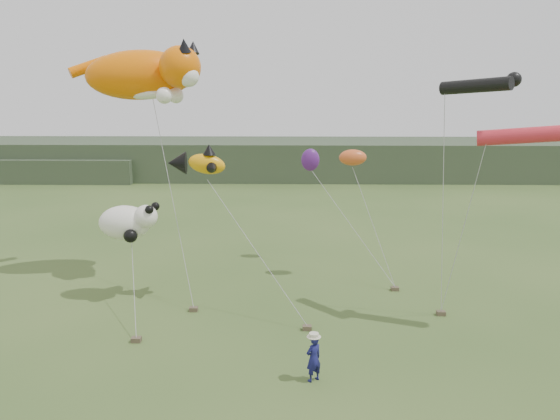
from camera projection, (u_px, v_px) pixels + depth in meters
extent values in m
plane|color=#385123|center=(321.00, 374.00, 18.12)|extent=(120.00, 120.00, 0.00)
cube|color=#2D3D28|center=(301.00, 158.00, 61.71)|extent=(90.00, 12.00, 4.00)
cube|color=#2D3D28|center=(27.00, 168.00, 59.56)|extent=(25.00, 8.00, 2.50)
imported|color=navy|center=(314.00, 358.00, 17.55)|extent=(0.68, 0.64, 1.56)
cube|color=brown|center=(194.00, 309.00, 23.37)|extent=(0.35, 0.28, 0.18)
cube|color=brown|center=(307.00, 328.00, 21.50)|extent=(0.35, 0.28, 0.18)
cube|color=brown|center=(441.00, 313.00, 22.95)|extent=(0.35, 0.28, 0.18)
cube|color=brown|center=(136.00, 340.00, 20.47)|extent=(0.35, 0.28, 0.18)
cube|color=brown|center=(395.00, 289.00, 25.82)|extent=(0.35, 0.28, 0.18)
ellipsoid|color=orange|center=(141.00, 75.00, 26.26)|extent=(5.66, 3.59, 2.55)
sphere|color=orange|center=(180.00, 67.00, 25.10)|extent=(1.93, 1.93, 1.93)
cone|color=black|center=(184.00, 45.00, 24.38)|extent=(0.60, 0.73, 0.73)
cone|color=black|center=(193.00, 47.00, 25.43)|extent=(0.60, 0.69, 0.69)
sphere|color=white|center=(188.00, 76.00, 24.87)|extent=(0.97, 0.97, 0.97)
ellipsoid|color=white|center=(144.00, 93.00, 26.12)|extent=(1.89, 0.94, 0.59)
sphere|color=white|center=(164.00, 95.00, 24.76)|extent=(0.75, 0.75, 0.75)
sphere|color=white|center=(176.00, 95.00, 26.22)|extent=(0.75, 0.75, 0.75)
cylinder|color=orange|center=(89.00, 67.00, 27.07)|extent=(2.00, 1.46, 1.16)
ellipsoid|color=orange|center=(207.00, 164.00, 23.61)|extent=(1.78, 0.83, 1.13)
cone|color=black|center=(177.00, 163.00, 23.98)|extent=(0.88, 1.09, 1.03)
cone|color=black|center=(209.00, 150.00, 23.48)|extent=(0.57, 0.57, 0.46)
cone|color=black|center=(213.00, 168.00, 23.07)|extent=(0.61, 0.64, 0.46)
cone|color=black|center=(217.00, 165.00, 24.19)|extent=(0.61, 0.64, 0.46)
cylinder|color=black|center=(475.00, 86.00, 20.71)|extent=(2.35, 2.36, 0.68)
sphere|color=black|center=(514.00, 80.00, 20.19)|extent=(0.56, 0.56, 0.56)
cylinder|color=red|center=(522.00, 136.00, 20.07)|extent=(3.20, 1.60, 0.88)
ellipsoid|color=white|center=(125.00, 223.00, 24.29)|extent=(2.31, 1.54, 1.54)
sphere|color=white|center=(146.00, 216.00, 23.94)|extent=(1.03, 1.03, 1.03)
sphere|color=black|center=(149.00, 210.00, 23.52)|extent=(0.38, 0.38, 0.38)
sphere|color=black|center=(155.00, 206.00, 24.23)|extent=(0.38, 0.38, 0.38)
sphere|color=black|center=(131.00, 236.00, 23.70)|extent=(0.60, 0.60, 0.60)
sphere|color=black|center=(112.00, 229.00, 24.63)|extent=(0.60, 0.60, 0.60)
ellipsoid|color=#D85825|center=(353.00, 158.00, 26.48)|extent=(1.34, 0.78, 0.78)
ellipsoid|color=#531B74|center=(310.00, 160.00, 29.54)|extent=(0.99, 0.66, 1.21)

